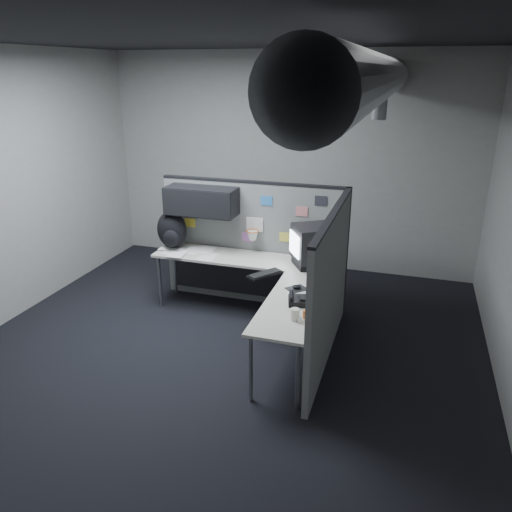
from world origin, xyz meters
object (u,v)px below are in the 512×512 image
(phone, at_px, (298,300))
(backpack, at_px, (172,231))
(desk, at_px, (256,277))
(monitor, at_px, (313,245))
(keyboard, at_px, (265,274))

(phone, relative_size, backpack, 0.52)
(desk, relative_size, monitor, 3.93)
(backpack, bearing_deg, monitor, -4.55)
(monitor, xyz_separation_m, backpack, (-1.86, 0.06, -0.01))
(desk, height_order, backpack, backpack)
(desk, xyz_separation_m, monitor, (0.61, 0.26, 0.37))
(desk, distance_m, monitor, 0.76)
(phone, xyz_separation_m, backpack, (-1.93, 1.12, 0.20))
(keyboard, relative_size, backpack, 0.87)
(phone, height_order, backpack, backpack)
(desk, xyz_separation_m, keyboard, (0.17, -0.21, 0.13))
(keyboard, bearing_deg, desk, 119.66)
(keyboard, bearing_deg, backpack, 149.64)
(monitor, relative_size, phone, 2.30)
(monitor, bearing_deg, phone, -72.37)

